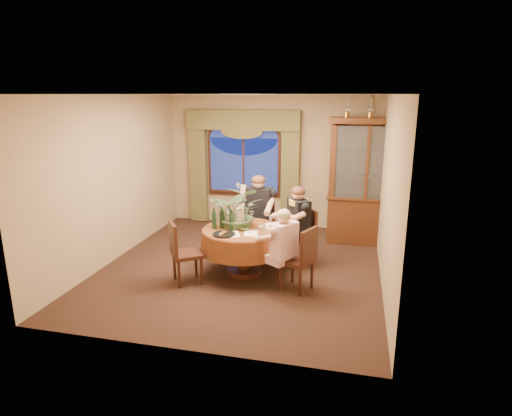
% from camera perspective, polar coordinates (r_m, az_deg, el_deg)
% --- Properties ---
extents(floor, '(5.00, 5.00, 0.00)m').
position_cam_1_polar(floor, '(7.26, -1.89, -7.78)').
color(floor, black).
rests_on(floor, ground).
extents(wall_back, '(4.50, 0.00, 4.50)m').
position_cam_1_polar(wall_back, '(9.24, 2.07, 6.18)').
color(wall_back, '#9C815A').
rests_on(wall_back, ground).
extents(wall_right, '(0.00, 5.00, 5.00)m').
position_cam_1_polar(wall_right, '(6.63, 17.15, 2.06)').
color(wall_right, '#9C815A').
rests_on(wall_right, ground).
extents(ceiling, '(5.00, 5.00, 0.00)m').
position_cam_1_polar(ceiling, '(6.70, -2.10, 14.91)').
color(ceiling, white).
rests_on(ceiling, wall_back).
extents(window, '(1.62, 0.10, 1.32)m').
position_cam_1_polar(window, '(9.32, -1.65, 5.64)').
color(window, navy).
rests_on(window, wall_back).
extents(arched_transom, '(1.60, 0.06, 0.44)m').
position_cam_1_polar(arched_transom, '(9.23, -1.69, 10.43)').
color(arched_transom, navy).
rests_on(arched_transom, wall_back).
extents(drapery_left, '(0.38, 0.14, 2.32)m').
position_cam_1_polar(drapery_left, '(9.61, -7.70, 5.06)').
color(drapery_left, '#4F4B24').
rests_on(drapery_left, floor).
extents(drapery_right, '(0.38, 0.14, 2.32)m').
position_cam_1_polar(drapery_right, '(9.09, 4.58, 4.59)').
color(drapery_right, '#4F4B24').
rests_on(drapery_right, floor).
extents(swag_valance, '(2.45, 0.16, 0.42)m').
position_cam_1_polar(swag_valance, '(9.14, -1.83, 11.64)').
color(swag_valance, '#4F4B24').
rests_on(swag_valance, wall_back).
extents(dining_table, '(1.81, 1.81, 0.75)m').
position_cam_1_polar(dining_table, '(6.87, -1.63, -5.76)').
color(dining_table, maroon).
rests_on(dining_table, floor).
extents(china_cabinet, '(1.47, 0.58, 2.39)m').
position_cam_1_polar(china_cabinet, '(8.35, 14.41, 3.37)').
color(china_cabinet, '#36190B').
rests_on(china_cabinet, floor).
extents(oil_lamp_left, '(0.11, 0.11, 0.34)m').
position_cam_1_polar(oil_lamp_left, '(8.20, 12.06, 12.93)').
color(oil_lamp_left, '#A5722D').
rests_on(oil_lamp_left, china_cabinet).
extents(oil_lamp_center, '(0.11, 0.11, 0.34)m').
position_cam_1_polar(oil_lamp_center, '(8.20, 15.04, 12.76)').
color(oil_lamp_center, '#A5722D').
rests_on(oil_lamp_center, china_cabinet).
extents(oil_lamp_right, '(0.11, 0.11, 0.34)m').
position_cam_1_polar(oil_lamp_right, '(8.22, 18.01, 12.55)').
color(oil_lamp_right, '#A5722D').
rests_on(oil_lamp_right, china_cabinet).
extents(chair_right, '(0.55, 0.55, 0.96)m').
position_cam_1_polar(chair_right, '(6.30, 5.43, -6.74)').
color(chair_right, black).
rests_on(chair_right, floor).
extents(chair_back_right, '(0.58, 0.58, 0.96)m').
position_cam_1_polar(chair_back_right, '(7.19, 5.77, -3.98)').
color(chair_back_right, black).
rests_on(chair_back_right, floor).
extents(chair_back, '(0.44, 0.44, 0.96)m').
position_cam_1_polar(chair_back, '(7.73, 0.59, -2.56)').
color(chair_back, black).
rests_on(chair_back, floor).
extents(chair_front_left, '(0.59, 0.59, 0.96)m').
position_cam_1_polar(chair_front_left, '(6.59, -9.18, -5.88)').
color(chair_front_left, black).
rests_on(chair_front_left, floor).
extents(person_pink, '(0.58, 0.60, 1.24)m').
position_cam_1_polar(person_pink, '(6.20, 3.75, -5.72)').
color(person_pink, beige).
rests_on(person_pink, floor).
extents(person_back, '(0.53, 0.49, 1.45)m').
position_cam_1_polar(person_back, '(7.60, 0.34, -0.93)').
color(person_back, black).
rests_on(person_back, floor).
extents(person_scarf, '(0.64, 0.66, 1.37)m').
position_cam_1_polar(person_scarf, '(7.11, 5.68, -2.46)').
color(person_scarf, black).
rests_on(person_scarf, floor).
extents(stoneware_vase, '(0.16, 0.16, 0.30)m').
position_cam_1_polar(stoneware_vase, '(6.85, -2.11, -1.22)').
color(stoneware_vase, tan).
rests_on(stoneware_vase, dining_table).
extents(centerpiece_plant, '(0.86, 0.96, 0.75)m').
position_cam_1_polar(centerpiece_plant, '(6.78, -2.33, 2.32)').
color(centerpiece_plant, '#3F5938').
rests_on(centerpiece_plant, dining_table).
extents(olive_bowl, '(0.17, 0.17, 0.05)m').
position_cam_1_polar(olive_bowl, '(6.67, -1.59, -2.76)').
color(olive_bowl, '#4D5E2D').
rests_on(olive_bowl, dining_table).
extents(cheese_platter, '(0.34, 0.34, 0.02)m').
position_cam_1_polar(cheese_platter, '(6.46, -4.29, -3.51)').
color(cheese_platter, black).
rests_on(cheese_platter, dining_table).
extents(wine_bottle_0, '(0.07, 0.07, 0.33)m').
position_cam_1_polar(wine_bottle_0, '(6.78, -3.82, -1.26)').
color(wine_bottle_0, tan).
rests_on(wine_bottle_0, dining_table).
extents(wine_bottle_1, '(0.07, 0.07, 0.33)m').
position_cam_1_polar(wine_bottle_1, '(6.89, -4.83, -1.02)').
color(wine_bottle_1, tan).
rests_on(wine_bottle_1, dining_table).
extents(wine_bottle_2, '(0.07, 0.07, 0.33)m').
position_cam_1_polar(wine_bottle_2, '(6.96, -3.69, -0.82)').
color(wine_bottle_2, black).
rests_on(wine_bottle_2, dining_table).
extents(wine_bottle_3, '(0.07, 0.07, 0.33)m').
position_cam_1_polar(wine_bottle_3, '(6.73, -5.61, -1.42)').
color(wine_bottle_3, black).
rests_on(wine_bottle_3, dining_table).
extents(wine_bottle_4, '(0.07, 0.07, 0.33)m').
position_cam_1_polar(wine_bottle_4, '(6.65, -3.32, -1.57)').
color(wine_bottle_4, black).
rests_on(wine_bottle_4, dining_table).
extents(wine_bottle_5, '(0.07, 0.07, 0.33)m').
position_cam_1_polar(wine_bottle_5, '(6.76, -4.55, -1.33)').
color(wine_bottle_5, black).
rests_on(wine_bottle_5, dining_table).
extents(tasting_paper_0, '(0.26, 0.33, 0.00)m').
position_cam_1_polar(tasting_paper_0, '(6.51, -0.67, -3.39)').
color(tasting_paper_0, white).
rests_on(tasting_paper_0, dining_table).
extents(tasting_paper_1, '(0.33, 0.37, 0.00)m').
position_cam_1_polar(tasting_paper_1, '(6.89, 1.69, -2.37)').
color(tasting_paper_1, white).
rests_on(tasting_paper_1, dining_table).
extents(tasting_paper_2, '(0.32, 0.36, 0.00)m').
position_cam_1_polar(tasting_paper_2, '(6.47, -3.18, -3.52)').
color(tasting_paper_2, white).
rests_on(tasting_paper_2, dining_table).
extents(wine_glass_person_pink, '(0.07, 0.07, 0.18)m').
position_cam_1_polar(wine_glass_person_pink, '(6.40, 1.07, -2.92)').
color(wine_glass_person_pink, silver).
rests_on(wine_glass_person_pink, dining_table).
extents(wine_glass_person_back, '(0.07, 0.07, 0.18)m').
position_cam_1_polar(wine_glass_person_back, '(7.15, -0.60, -1.01)').
color(wine_glass_person_back, silver).
rests_on(wine_glass_person_back, dining_table).
extents(wine_glass_person_scarf, '(0.07, 0.07, 0.18)m').
position_cam_1_polar(wine_glass_person_scarf, '(6.87, 1.99, -1.66)').
color(wine_glass_person_scarf, silver).
rests_on(wine_glass_person_scarf, dining_table).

